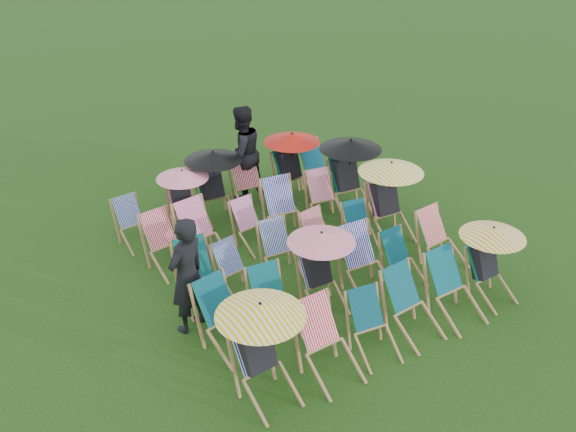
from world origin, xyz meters
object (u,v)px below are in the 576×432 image
person_left (187,275)px  person_rear (242,153)px  deckchair_29 (320,168)px  deckchair_0 (263,350)px  deckchair_5 (491,262)px

person_left → person_rear: size_ratio=0.94×
deckchair_29 → person_left: (-4.25, -2.73, 0.43)m
deckchair_0 → deckchair_5: size_ratio=1.13×
deckchair_0 → person_left: 1.80m
deckchair_0 → person_left: bearing=92.6°
person_rear → deckchair_0: bearing=54.8°
deckchair_29 → person_left: person_left is taller
deckchair_5 → person_left: (-4.32, 1.84, 0.29)m
deckchair_0 → person_left: size_ratio=0.74×
deckchair_0 → deckchair_29: deckchair_0 is taller
deckchair_29 → person_rear: 1.70m
deckchair_0 → person_rear: (2.52, 5.10, 0.26)m
deckchair_0 → person_rear: size_ratio=0.70×
deckchair_29 → deckchair_5: bearing=-94.2°
deckchair_0 → deckchair_5: (4.11, -0.06, -0.09)m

